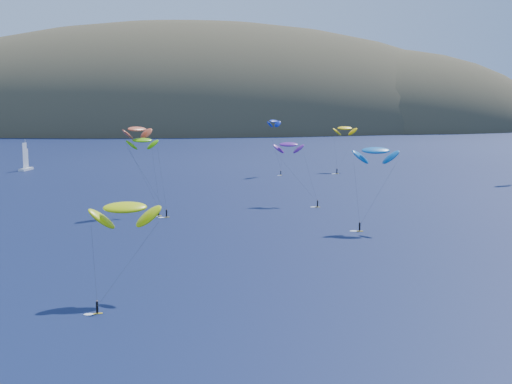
{
  "coord_description": "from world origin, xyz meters",
  "views": [
    {
      "loc": [
        -6.26,
        -73.46,
        30.61
      ],
      "look_at": [
        13.77,
        80.0,
        9.0
      ],
      "focal_mm": 50.0,
      "sensor_mm": 36.0,
      "label": 1
    }
  ],
  "objects": [
    {
      "name": "ground",
      "position": [
        0.0,
        0.0,
        0.0
      ],
      "size": [
        2800.0,
        2800.0,
        0.0
      ],
      "primitive_type": "plane",
      "color": "black",
      "rests_on": "ground"
    },
    {
      "name": "island",
      "position": [
        39.4,
        562.36,
        -10.74
      ],
      "size": [
        730.0,
        300.0,
        210.0
      ],
      "color": "#3D3526",
      "rests_on": "ground"
    },
    {
      "name": "sailboat",
      "position": [
        -60.57,
        217.62,
        0.99
      ],
      "size": [
        10.45,
        9.13,
        12.52
      ],
      "rotation": [
        0.0,
        0.0,
        -0.27
      ],
      "color": "white",
      "rests_on": "ground"
    },
    {
      "name": "kitesurfer_2",
      "position": [
        -12.15,
        34.4,
        13.41
      ],
      "size": [
        10.95,
        13.43,
        16.28
      ],
      "rotation": [
        0.0,
        0.0,
        0.19
      ],
      "color": "yellow",
      "rests_on": "ground"
    },
    {
      "name": "kitesurfer_3",
      "position": [
        -11.53,
        110.06,
        18.56
      ],
      "size": [
        10.76,
        11.46,
        20.79
      ],
      "rotation": [
        0.0,
        0.0,
        0.22
      ],
      "color": "yellow",
      "rests_on": "ground"
    },
    {
      "name": "kitesurfer_4",
      "position": [
        35.08,
        191.47,
        19.98
      ],
      "size": [
        7.63,
        8.51,
        22.12
      ],
      "rotation": [
        0.0,
        0.0,
        0.81
      ],
      "color": "yellow",
      "rests_on": "ground"
    },
    {
      "name": "kitesurfer_5",
      "position": [
        41.31,
        82.07,
        17.66
      ],
      "size": [
        10.64,
        7.64,
        20.44
      ],
      "rotation": [
        0.0,
        0.0,
        -0.2
      ],
      "color": "yellow",
      "rests_on": "ground"
    },
    {
      "name": "kitesurfer_6",
      "position": [
        28.36,
        121.49,
        16.3
      ],
      "size": [
        11.43,
        12.14,
        18.59
      ],
      "rotation": [
        0.0,
        0.0,
        -0.19
      ],
      "color": "yellow",
      "rests_on": "ground"
    },
    {
      "name": "kitesurfer_9",
      "position": [
        -12.8,
        111.45,
        21.34
      ],
      "size": [
        10.42,
        12.62,
        23.78
      ],
      "rotation": [
        0.0,
        0.0,
        0.7
      ],
      "color": "yellow",
      "rests_on": "ground"
    },
    {
      "name": "kitesurfer_11",
      "position": [
        64.77,
        200.29,
        16.78
      ],
      "size": [
        11.18,
        13.32,
        19.41
      ],
      "rotation": [
        0.0,
        0.0,
        0.05
      ],
      "color": "yellow",
      "rests_on": "ground"
    }
  ]
}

